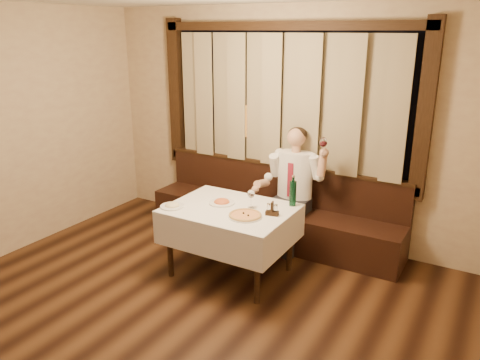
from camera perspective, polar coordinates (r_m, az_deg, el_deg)
The scene contains 10 objects.
room at distance 4.03m, azimuth -6.65°, elevation 3.25°, with size 5.01×6.01×2.81m.
banquette at distance 5.84m, azimuth 4.08°, elevation -4.30°, with size 3.20×0.61×0.94m.
dining_table at distance 4.88m, azimuth -1.18°, elevation -4.53°, with size 1.27×0.97×0.76m.
pizza at distance 4.60m, azimuth 0.63°, elevation -4.33°, with size 0.34×0.34×0.04m.
pasta_red at distance 4.94m, azimuth -2.24°, elevation -2.48°, with size 0.27×0.27×0.09m.
pasta_cream at distance 4.89m, azimuth -8.28°, elevation -2.90°, with size 0.25×0.25×0.08m.
green_bottle at distance 4.88m, azimuth 6.46°, elevation -1.58°, with size 0.07×0.07×0.33m.
table_wine_glass at distance 4.77m, azimuth 1.36°, elevation -1.77°, with size 0.08×0.08×0.20m.
cruet_caddy at distance 4.64m, azimuth 3.94°, elevation -3.72°, with size 0.14×0.09×0.14m.
seated_man at distance 5.47m, azimuth 6.45°, elevation -0.05°, with size 0.80×0.60×1.45m.
Camera 1 is at (2.35, -2.15, 2.51)m, focal length 35.00 mm.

